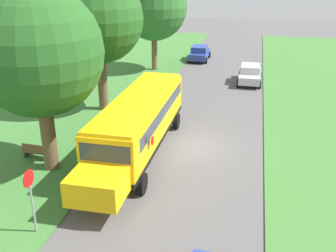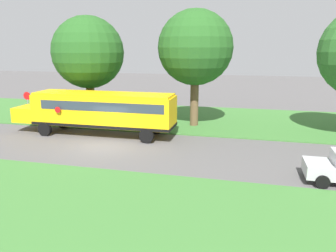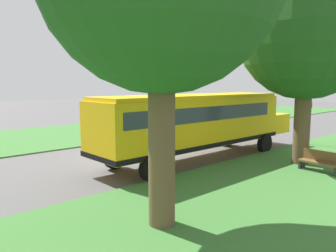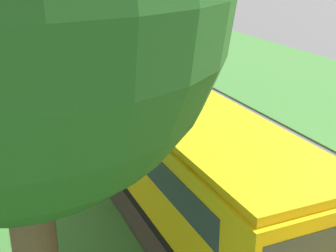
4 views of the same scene
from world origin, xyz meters
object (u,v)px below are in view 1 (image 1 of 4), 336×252
at_px(school_bus, 139,121).
at_px(oak_tree_roadside_mid, 101,19).
at_px(park_bench, 38,152).
at_px(oak_tree_far_end, 154,7).
at_px(oak_tree_beside_bus, 38,52).
at_px(car_silver_nearest, 250,73).
at_px(stop_sign, 31,194).
at_px(car_blue_middle, 200,52).

relative_size(school_bus, oak_tree_roadside_mid, 1.33).
bearing_deg(park_bench, oak_tree_far_end, 86.61).
bearing_deg(oak_tree_beside_bus, park_bench, 148.95).
relative_size(car_silver_nearest, stop_sign, 1.61).
relative_size(car_blue_middle, stop_sign, 1.61).
relative_size(school_bus, car_silver_nearest, 2.82).
distance_m(car_blue_middle, oak_tree_roadside_mid, 18.61).
distance_m(car_silver_nearest, oak_tree_beside_bus, 21.15).
height_order(car_silver_nearest, stop_sign, stop_sign).
distance_m(car_silver_nearest, stop_sign, 24.40).
height_order(oak_tree_beside_bus, oak_tree_far_end, oak_tree_far_end).
bearing_deg(oak_tree_roadside_mid, oak_tree_far_end, 87.61).
relative_size(school_bus, stop_sign, 4.53).
bearing_deg(oak_tree_beside_bus, school_bus, 33.79).
bearing_deg(car_silver_nearest, car_blue_middle, 125.20).
relative_size(car_silver_nearest, oak_tree_roadside_mid, 0.47).
height_order(school_bus, oak_tree_roadside_mid, oak_tree_roadside_mid).
distance_m(oak_tree_beside_bus, stop_sign, 6.79).
bearing_deg(school_bus, car_blue_middle, 90.29).
bearing_deg(stop_sign, oak_tree_roadside_mid, 99.83).
bearing_deg(oak_tree_far_end, stop_sign, -85.79).
xyz_separation_m(car_silver_nearest, car_blue_middle, (-5.60, 7.94, 0.00)).
height_order(car_blue_middle, oak_tree_far_end, oak_tree_far_end).
relative_size(school_bus, oak_tree_beside_bus, 1.38).
bearing_deg(oak_tree_beside_bus, oak_tree_far_end, 89.85).
relative_size(school_bus, oak_tree_far_end, 1.35).
height_order(oak_tree_roadside_mid, stop_sign, oak_tree_roadside_mid).
distance_m(school_bus, stop_sign, 7.80).
xyz_separation_m(school_bus, car_blue_middle, (-0.12, 23.62, -1.05)).
xyz_separation_m(oak_tree_far_end, park_bench, (-1.20, -20.24, -5.56)).
distance_m(car_blue_middle, oak_tree_far_end, 8.26).
bearing_deg(school_bus, oak_tree_roadside_mid, 124.36).
height_order(oak_tree_beside_bus, stop_sign, oak_tree_beside_bus).
bearing_deg(oak_tree_roadside_mid, car_blue_middle, 76.32).
height_order(school_bus, oak_tree_far_end, oak_tree_far_end).
relative_size(oak_tree_beside_bus, park_bench, 5.50).
bearing_deg(oak_tree_far_end, oak_tree_beside_bus, -90.15).
distance_m(oak_tree_roadside_mid, oak_tree_far_end, 12.02).
bearing_deg(car_silver_nearest, park_bench, -120.85).
height_order(car_blue_middle, oak_tree_beside_bus, oak_tree_beside_bus).
bearing_deg(stop_sign, oak_tree_beside_bus, 111.54).
relative_size(car_silver_nearest, car_blue_middle, 1.00).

